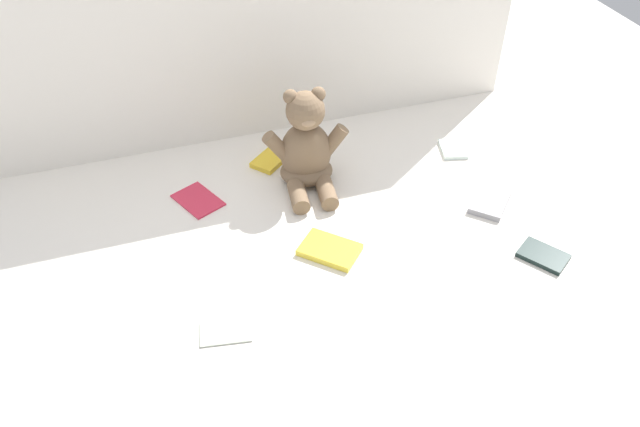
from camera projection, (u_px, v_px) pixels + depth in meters
ground_plane at (301, 221)px, 1.64m from camera, size 3.20×3.20×0.00m
backdrop_drape at (250, 15)px, 1.72m from camera, size 1.60×0.03×0.73m
teddy_bear at (306, 150)px, 1.69m from camera, size 0.23×0.22×0.28m
book_case_0 at (490, 202)px, 1.68m from camera, size 0.15×0.15×0.02m
book_case_1 at (225, 332)px, 1.36m from camera, size 0.12×0.08×0.01m
book_case_2 at (453, 149)px, 1.87m from camera, size 0.09×0.11×0.01m
book_case_3 at (543, 256)px, 1.53m from camera, size 0.12×0.13×0.01m
book_case_4 at (198, 199)px, 1.69m from camera, size 0.14×0.16×0.01m
book_case_5 at (272, 158)px, 1.83m from camera, size 0.14×0.14×0.02m
book_case_6 at (330, 250)px, 1.54m from camera, size 0.16×0.16×0.02m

